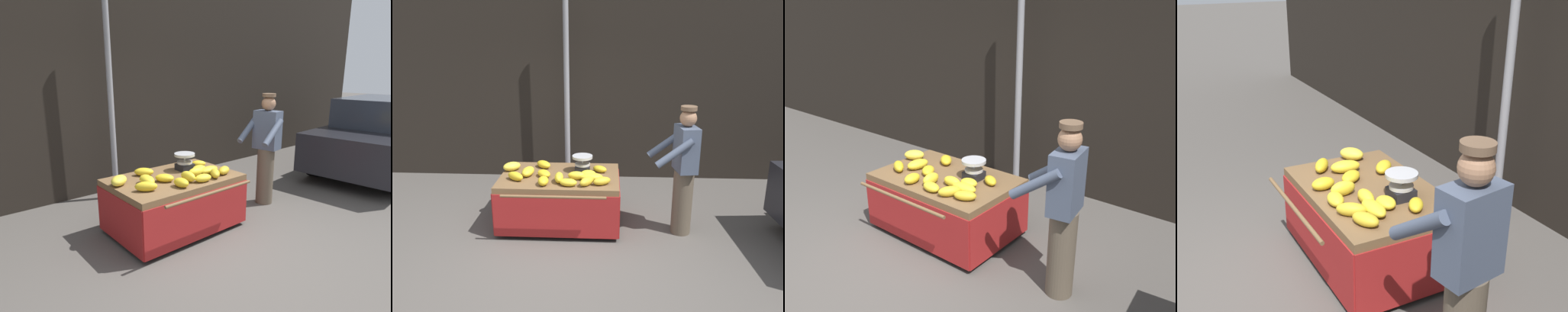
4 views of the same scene
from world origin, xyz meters
The scene contains 20 objects.
ground_plane centered at (0.00, 0.00, 0.00)m, with size 60.00×60.00×0.00m, color #514C47.
back_wall centered at (0.00, 3.12, 2.18)m, with size 16.00×0.24×4.36m, color black.
street_pole centered at (-0.13, 2.62, 1.59)m, with size 0.09×0.09×3.19m, color gray.
banana_cart centered at (-0.08, 1.08, 0.52)m, with size 1.62×1.27×0.72m.
weighing_scale centered at (0.21, 1.23, 0.84)m, with size 0.28×0.28×0.23m.
banana_bunch_0 centered at (0.46, 1.23, 0.76)m, with size 0.12×0.21×0.09m, color gold.
banana_bunch_1 centered at (-0.51, 1.05, 0.77)m, with size 0.15×0.29×0.11m, color yellow.
banana_bunch_2 centered at (0.30, 0.73, 0.77)m, with size 0.12×0.25×0.11m, color gold.
banana_bunch_3 centered at (0.16, 0.93, 0.77)m, with size 0.12×0.23×0.11m, color yellow.
banana_bunch_4 centered at (-0.64, 0.86, 0.77)m, with size 0.12×0.25×0.11m, color gold.
banana_bunch_5 centered at (0.07, 0.69, 0.77)m, with size 0.13×0.22×0.10m, color yellow.
banana_bunch_6 centered at (-0.29, 1.00, 0.77)m, with size 0.14×0.23×0.10m, color gold.
banana_bunch_7 centered at (0.49, 0.76, 0.77)m, with size 0.13×0.24×0.10m, color gold.
banana_bunch_8 centered at (-0.78, 1.24, 0.78)m, with size 0.16×0.25×0.12m, color yellow.
banana_bunch_9 centered at (-0.06, 0.82, 0.78)m, with size 0.11×0.23×0.13m, color yellow.
banana_bunch_10 centered at (-0.25, 0.71, 0.77)m, with size 0.13×0.21×0.11m, color gold.
banana_bunch_11 centered at (-0.35, 1.37, 0.77)m, with size 0.14×0.25×0.10m, color gold.
banana_bunch_12 centered at (0.31, 1.04, 0.76)m, with size 0.15×0.20×0.09m, color yellow.
banana_bunch_13 centered at (0.36, 0.90, 0.77)m, with size 0.15×0.30×0.10m, color yellow.
vendor_person centered at (1.54, 0.90, 0.87)m, with size 0.63×0.58×1.71m.
Camera 4 is at (3.49, -0.74, 2.62)m, focal length 45.84 mm.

